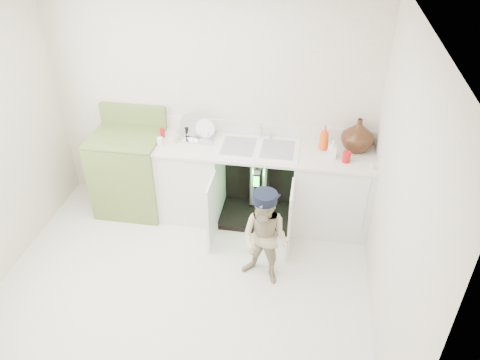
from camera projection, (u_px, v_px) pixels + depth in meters
name	position (u px, v px, depth m)	size (l,w,h in m)	color
ground	(182.00, 288.00, 4.44)	(3.50, 3.50, 0.00)	beige
room_shell	(172.00, 179.00, 3.75)	(6.00, 5.50, 1.26)	beige
counter_run	(261.00, 182.00, 5.09)	(2.44, 1.02, 1.25)	white
avocado_stove	(131.00, 171.00, 5.26)	(0.75, 0.65, 1.17)	olive
repair_worker	(265.00, 239.00, 4.28)	(0.57, 0.86, 0.99)	tan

